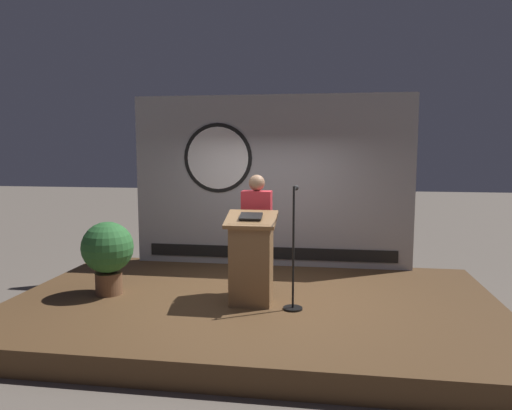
{
  "coord_description": "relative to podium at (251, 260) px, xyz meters",
  "views": [
    {
      "loc": [
        0.95,
        -6.08,
        2.29
      ],
      "look_at": [
        0.0,
        0.18,
        1.53
      ],
      "focal_mm": 33.45,
      "sensor_mm": 36.0,
      "label": 1
    }
  ],
  "objects": [
    {
      "name": "ground_plane",
      "position": [
        -0.0,
        0.22,
        -0.87
      ],
      "size": [
        40.0,
        40.0,
        0.0
      ],
      "primitive_type": "plane",
      "color": "#6B6056"
    },
    {
      "name": "stage_platform",
      "position": [
        -0.0,
        0.22,
        -0.72
      ],
      "size": [
        6.4,
        4.0,
        0.3
      ],
      "primitive_type": "cube",
      "color": "brown",
      "rests_on": "ground"
    },
    {
      "name": "banner_display",
      "position": [
        -0.03,
        2.06,
        0.86
      ],
      "size": [
        4.68,
        0.12,
        2.86
      ],
      "color": "#9E9EA3",
      "rests_on": "stage_platform"
    },
    {
      "name": "podium",
      "position": [
        0.0,
        0.0,
        0.0
      ],
      "size": [
        0.64,
        0.49,
        1.19
      ],
      "color": "olive",
      "rests_on": "stage_platform"
    },
    {
      "name": "speaker_person",
      "position": [
        0.0,
        0.48,
        0.26
      ],
      "size": [
        0.4,
        0.26,
        1.63
      ],
      "color": "black",
      "rests_on": "stage_platform"
    },
    {
      "name": "microphone_stand",
      "position": [
        0.55,
        -0.1,
        -0.03
      ],
      "size": [
        0.24,
        0.53,
        1.53
      ],
      "color": "black",
      "rests_on": "stage_platform"
    },
    {
      "name": "potted_plant",
      "position": [
        -1.99,
        0.1,
        0.03
      ],
      "size": [
        0.7,
        0.7,
        1.0
      ],
      "color": "brown",
      "rests_on": "stage_platform"
    }
  ]
}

